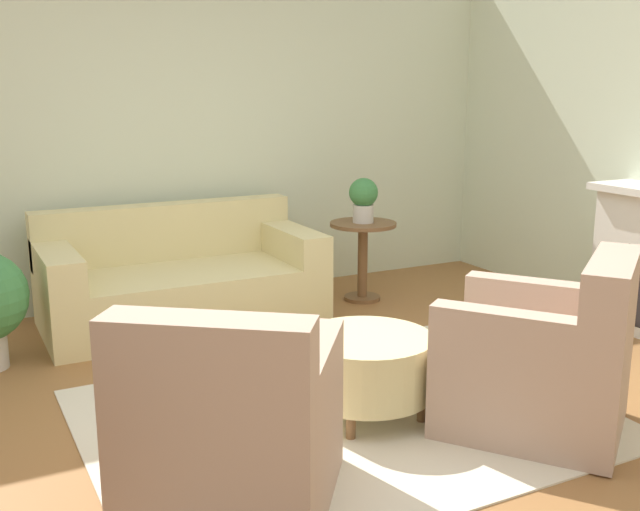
{
  "coord_description": "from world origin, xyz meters",
  "views": [
    {
      "loc": [
        -1.79,
        -3.21,
        1.72
      ],
      "look_at": [
        0.15,
        0.55,
        0.75
      ],
      "focal_mm": 42.0,
      "sensor_mm": 36.0,
      "label": 1
    }
  ],
  "objects": [
    {
      "name": "wall_back",
      "position": [
        0.0,
        2.67,
        1.4
      ],
      "size": [
        9.21,
        0.12,
        2.8
      ],
      "color": "beige",
      "rests_on": "ground_plane"
    },
    {
      "name": "armchair_left",
      "position": [
        -0.84,
        -0.59,
        0.35
      ],
      "size": [
        1.14,
        1.16,
        0.91
      ],
      "color": "tan",
      "rests_on": "rug"
    },
    {
      "name": "potted_plant_on_side_table",
      "position": [
        1.22,
        1.87,
        0.84
      ],
      "size": [
        0.23,
        0.23,
        0.36
      ],
      "color": "beige",
      "rests_on": "side_table"
    },
    {
      "name": "armchair_right",
      "position": [
        0.84,
        -0.59,
        0.35
      ],
      "size": [
        1.14,
        1.16,
        0.91
      ],
      "color": "tan",
      "rests_on": "rug"
    },
    {
      "name": "couch",
      "position": [
        -0.26,
        2.01,
        0.3
      ],
      "size": [
        1.98,
        0.98,
        0.83
      ],
      "color": "beige",
      "rests_on": "ground_plane"
    },
    {
      "name": "rug",
      "position": [
        0.0,
        0.0,
        0.01
      ],
      "size": [
        2.62,
        2.07,
        0.01
      ],
      "color": "beige",
      "rests_on": "ground_plane"
    },
    {
      "name": "side_table",
      "position": [
        1.22,
        1.87,
        0.44
      ],
      "size": [
        0.53,
        0.53,
        0.64
      ],
      "color": "brown",
      "rests_on": "ground_plane"
    },
    {
      "name": "ottoman_table",
      "position": [
        0.12,
        -0.04,
        0.28
      ],
      "size": [
        0.71,
        0.71,
        0.43
      ],
      "color": "beige",
      "rests_on": "rug"
    },
    {
      "name": "ground_plane",
      "position": [
        0.0,
        0.0,
        0.0
      ],
      "size": [
        16.0,
        16.0,
        0.0
      ],
      "primitive_type": "plane",
      "color": "#996638"
    }
  ]
}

